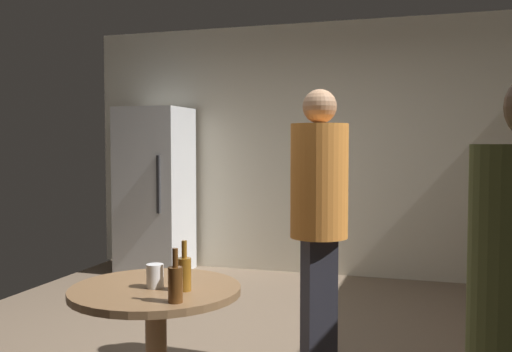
% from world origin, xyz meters
% --- Properties ---
extents(wall_back, '(5.32, 0.06, 2.70)m').
position_xyz_m(wall_back, '(0.00, 2.63, 1.35)').
color(wall_back, silver).
rests_on(wall_back, ground_plane).
extents(refrigerator, '(0.70, 0.68, 1.80)m').
position_xyz_m(refrigerator, '(-1.80, 2.20, 0.90)').
color(refrigerator, silver).
rests_on(refrigerator, ground_plane).
extents(foreground_table, '(0.80, 0.80, 0.73)m').
position_xyz_m(foreground_table, '(-0.14, -1.05, 0.63)').
color(foreground_table, olive).
rests_on(foreground_table, ground_plane).
extents(beer_bottle_amber, '(0.06, 0.06, 0.23)m').
position_xyz_m(beer_bottle_amber, '(0.02, -1.08, 0.82)').
color(beer_bottle_amber, '#8C5919').
rests_on(beer_bottle_amber, foreground_table).
extents(beer_bottle_brown, '(0.06, 0.06, 0.23)m').
position_xyz_m(beer_bottle_brown, '(0.06, -1.27, 0.82)').
color(beer_bottle_brown, '#593314').
rests_on(beer_bottle_brown, foreground_table).
extents(plastic_cup_white, '(0.08, 0.08, 0.11)m').
position_xyz_m(plastic_cup_white, '(-0.13, -1.07, 0.79)').
color(plastic_cup_white, white).
rests_on(plastic_cup_white, foreground_table).
extents(person_in_orange_shirt, '(0.46, 0.46, 1.72)m').
position_xyz_m(person_in_orange_shirt, '(0.46, -0.12, 1.01)').
color(person_in_orange_shirt, '#2D2D38').
rests_on(person_in_orange_shirt, ground_plane).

